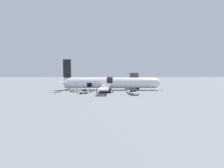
{
  "coord_description": "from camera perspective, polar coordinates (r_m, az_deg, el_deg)",
  "views": [
    {
      "loc": [
        4.45,
        -50.22,
        5.74
      ],
      "look_at": [
        3.15,
        2.49,
        2.3
      ],
      "focal_mm": 24.0,
      "sensor_mm": 36.0,
      "label": 1
    }
  ],
  "objects": [
    {
      "name": "baggage_cart_queued",
      "position": [
        49.97,
        -13.83,
        -2.32
      ],
      "size": [
        4.11,
        2.39,
        1.09
      ],
      "color": "silver",
      "rests_on": "ground_plane"
    },
    {
      "name": "baggage_tug_mid",
      "position": [
        46.38,
        7.71,
        -2.58
      ],
      "size": [
        3.46,
        2.82,
        1.52
      ],
      "color": "silver",
      "rests_on": "ground_plane"
    },
    {
      "name": "baggage_tug_lead",
      "position": [
        45.02,
        -10.77,
        -2.91
      ],
      "size": [
        2.87,
        2.61,
        1.32
      ],
      "color": "silver",
      "rests_on": "ground_plane"
    },
    {
      "name": "safety_cone_nose",
      "position": [
        55.49,
        18.36,
        -2.01
      ],
      "size": [
        0.46,
        0.46,
        0.78
      ],
      "color": "black",
      "rests_on": "ground_plane"
    },
    {
      "name": "jet_bridge_stub",
      "position": [
        60.14,
        8.04,
        2.72
      ],
      "size": [
        3.21,
        8.67,
        6.24
      ],
      "color": "#4C4C51",
      "rests_on": "ground_plane"
    },
    {
      "name": "ground_plane",
      "position": [
        50.74,
        -3.64,
        -2.77
      ],
      "size": [
        500.0,
        500.0,
        0.0
      ],
      "primitive_type": "plane",
      "color": "gray"
    },
    {
      "name": "airplane",
      "position": [
        54.55,
        -1.28,
        0.4
      ],
      "size": [
        36.79,
        31.45,
        11.16
      ],
      "color": "silver",
      "rests_on": "ground_plane"
    },
    {
      "name": "baggage_cart_loading",
      "position": [
        49.04,
        -9.1,
        -2.52
      ],
      "size": [
        3.65,
        2.14,
        0.88
      ],
      "color": "#999BA0",
      "rests_on": "ground_plane"
    },
    {
      "name": "ground_crew_driver",
      "position": [
        50.74,
        -4.06,
        -1.77
      ],
      "size": [
        0.54,
        0.52,
        1.66
      ],
      "color": "black",
      "rests_on": "ground_plane"
    },
    {
      "name": "safety_cone_wingtip",
      "position": [
        47.37,
        0.34,
        -2.79
      ],
      "size": [
        0.64,
        0.64,
        0.76
      ],
      "color": "black",
      "rests_on": "ground_plane"
    },
    {
      "name": "ground_crew_loader_b",
      "position": [
        47.65,
        -11.62,
        -2.25
      ],
      "size": [
        0.54,
        0.48,
        1.58
      ],
      "color": "black",
      "rests_on": "ground_plane"
    },
    {
      "name": "ground_crew_loader_a",
      "position": [
        45.92,
        -5.83,
        -2.45
      ],
      "size": [
        0.49,
        0.49,
        1.53
      ],
      "color": "#1E2338",
      "rests_on": "ground_plane"
    },
    {
      "name": "safety_cone_engine_left",
      "position": [
        38.47,
        -3.16,
        -4.47
      ],
      "size": [
        0.56,
        0.56,
        0.55
      ],
      "color": "black",
      "rests_on": "ground_plane"
    },
    {
      "name": "baggage_tug_rear",
      "position": [
        42.21,
        8.24,
        -3.22
      ],
      "size": [
        2.75,
        3.57,
        1.48
      ],
      "color": "silver",
      "rests_on": "ground_plane"
    }
  ]
}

